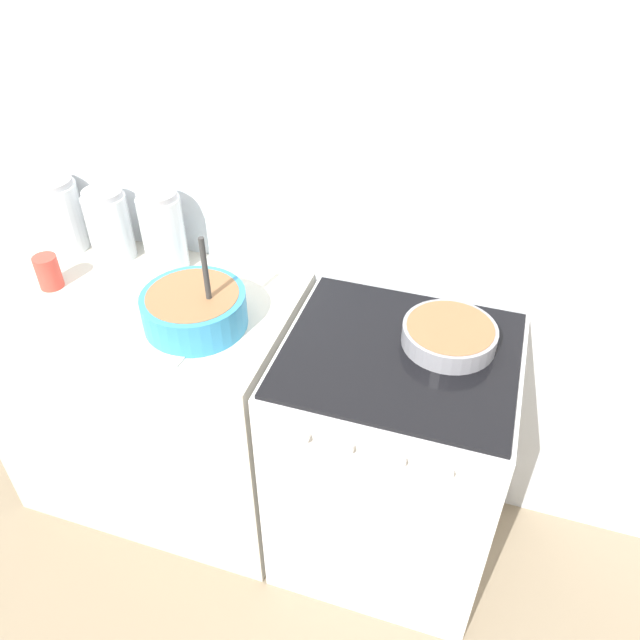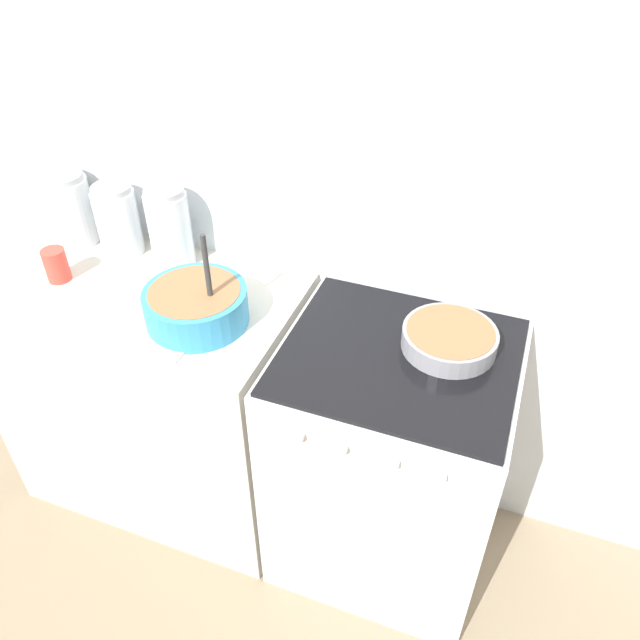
# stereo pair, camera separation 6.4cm
# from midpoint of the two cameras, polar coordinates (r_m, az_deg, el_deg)

# --- Properties ---
(ground_plane) EXTENTS (12.00, 12.00, 0.00)m
(ground_plane) POSITION_cam_midpoint_polar(r_m,az_deg,el_deg) (2.35, -6.10, -22.74)
(ground_plane) COLOR gray
(wall_back) EXTENTS (4.98, 0.05, 2.40)m
(wall_back) POSITION_cam_midpoint_polar(r_m,az_deg,el_deg) (1.90, -1.28, 11.96)
(wall_back) COLOR silver
(wall_back) RESTS_ON ground_plane
(countertop_cabinet) EXTENTS (0.99, 0.59, 0.91)m
(countertop_cabinet) POSITION_cam_midpoint_polar(r_m,az_deg,el_deg) (2.31, -15.44, -7.05)
(countertop_cabinet) COLOR beige
(countertop_cabinet) RESTS_ON ground_plane
(stove) EXTENTS (0.67, 0.60, 0.91)m
(stove) POSITION_cam_midpoint_polar(r_m,az_deg,el_deg) (2.06, 5.46, -12.46)
(stove) COLOR silver
(stove) RESTS_ON ground_plane
(mixing_bowl) EXTENTS (0.30, 0.30, 0.30)m
(mixing_bowl) POSITION_cam_midpoint_polar(r_m,az_deg,el_deg) (1.82, -12.40, 1.10)
(mixing_bowl) COLOR #338CBF
(mixing_bowl) RESTS_ON countertop_cabinet
(baking_pan) EXTENTS (0.26, 0.26, 0.06)m
(baking_pan) POSITION_cam_midpoint_polar(r_m,az_deg,el_deg) (1.76, 10.73, -1.34)
(baking_pan) COLOR gray
(baking_pan) RESTS_ON stove
(storage_jar_left) EXTENTS (0.17, 0.17, 0.25)m
(storage_jar_left) POSITION_cam_midpoint_polar(r_m,az_deg,el_deg) (2.31, -23.57, 8.46)
(storage_jar_left) COLOR silver
(storage_jar_left) RESTS_ON countertop_cabinet
(storage_jar_middle) EXTENTS (0.14, 0.14, 0.24)m
(storage_jar_middle) POSITION_cam_midpoint_polar(r_m,az_deg,el_deg) (2.19, -19.44, 7.83)
(storage_jar_middle) COLOR silver
(storage_jar_middle) RESTS_ON countertop_cabinet
(storage_jar_right) EXTENTS (0.14, 0.14, 0.27)m
(storage_jar_right) POSITION_cam_midpoint_polar(r_m,az_deg,el_deg) (2.08, -14.94, 7.43)
(storage_jar_right) COLOR silver
(storage_jar_right) RESTS_ON countertop_cabinet
(tin_can) EXTENTS (0.07, 0.07, 0.11)m
(tin_can) POSITION_cam_midpoint_polar(r_m,az_deg,el_deg) (2.13, -24.38, 4.02)
(tin_can) COLOR #CC3F33
(tin_can) RESTS_ON countertop_cabinet
(recipe_page) EXTENTS (0.19, 0.25, 0.01)m
(recipe_page) POSITION_cam_midpoint_polar(r_m,az_deg,el_deg) (1.84, -14.33, -1.16)
(recipe_page) COLOR white
(recipe_page) RESTS_ON countertop_cabinet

